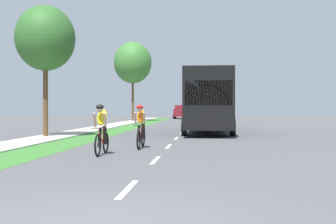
# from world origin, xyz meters

# --- Properties ---
(ground_plane) EXTENTS (120.00, 120.00, 0.00)m
(ground_plane) POSITION_xyz_m (0.00, 20.00, 0.00)
(ground_plane) COLOR #4C4C4F
(grass_verge) EXTENTS (1.81, 70.00, 0.01)m
(grass_verge) POSITION_xyz_m (-4.32, 20.00, 0.00)
(grass_verge) COLOR #38722D
(grass_verge) RESTS_ON ground_plane
(sidewalk_concrete) EXTENTS (1.95, 70.00, 0.10)m
(sidewalk_concrete) POSITION_xyz_m (-6.20, 20.00, 0.00)
(sidewalk_concrete) COLOR #B2ADA3
(sidewalk_concrete) RESTS_ON ground_plane
(lane_markings_center) EXTENTS (0.12, 53.49, 0.01)m
(lane_markings_center) POSITION_xyz_m (0.00, 24.00, 0.00)
(lane_markings_center) COLOR white
(lane_markings_center) RESTS_ON ground_plane
(cyclist_lead) EXTENTS (0.42, 1.72, 1.58)m
(cyclist_lead) POSITION_xyz_m (-1.83, 7.97, 0.81)
(cyclist_lead) COLOR black
(cyclist_lead) RESTS_ON ground_plane
(cyclist_trailing) EXTENTS (0.42, 1.72, 1.58)m
(cyclist_trailing) POSITION_xyz_m (-0.94, 10.19, 0.81)
(cyclist_trailing) COLOR black
(cyclist_trailing) RESTS_ON ground_plane
(bus_black) EXTENTS (2.78, 11.60, 3.48)m
(bus_black) POSITION_xyz_m (1.54, 21.01, 1.98)
(bus_black) COLOR black
(bus_black) RESTS_ON ground_plane
(sedan_silver) EXTENTS (1.98, 4.30, 1.52)m
(sedan_silver) POSITION_xyz_m (1.83, 40.59, 0.77)
(sedan_silver) COLOR #A5A8AD
(sedan_silver) RESTS_ON ground_plane
(suv_maroon) EXTENTS (2.15, 4.70, 1.79)m
(suv_maroon) POSITION_xyz_m (-1.80, 52.29, 0.95)
(suv_maroon) COLOR maroon
(suv_maroon) RESTS_ON ground_plane
(street_tree_near) EXTENTS (2.96, 2.96, 6.57)m
(street_tree_near) POSITION_xyz_m (-6.57, 15.63, 4.92)
(street_tree_near) COLOR brown
(street_tree_near) RESTS_ON ground_plane
(street_tree_far) EXTENTS (4.14, 4.14, 8.69)m
(street_tree_far) POSITION_xyz_m (-6.59, 41.46, 6.40)
(street_tree_far) COLOR brown
(street_tree_far) RESTS_ON ground_plane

